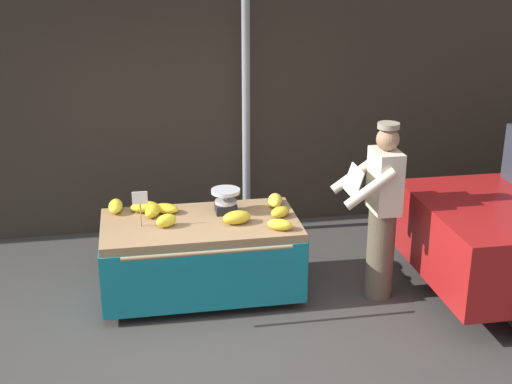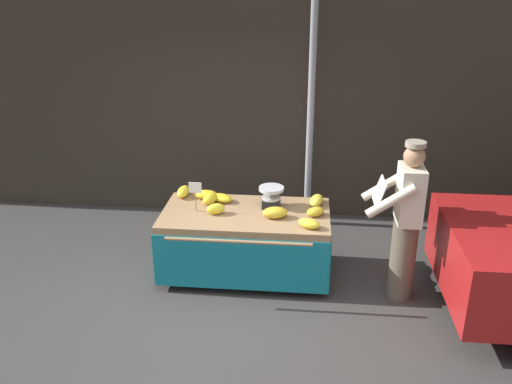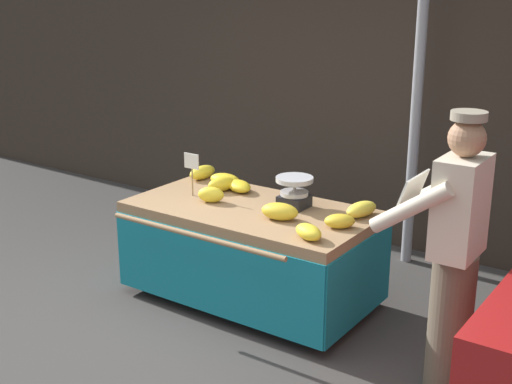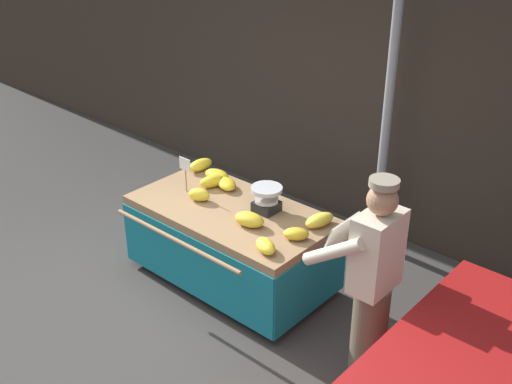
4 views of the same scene
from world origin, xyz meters
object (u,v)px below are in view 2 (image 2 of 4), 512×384
object	(u,v)px
banana_bunch_2	(183,192)
banana_cart	(246,229)
price_sign	(195,190)
banana_bunch_3	(317,200)
street_pole	(311,105)
banana_bunch_0	(216,209)
banana_bunch_4	(275,213)
banana_bunch_7	(210,199)
banana_bunch_6	(222,198)
vendor_person	(405,222)
banana_bunch_8	(315,212)
weighing_scale	(271,197)
banana_bunch_1	(206,195)
banana_bunch_5	(309,224)

from	to	relation	value
banana_bunch_2	banana_cart	bearing A→B (deg)	-26.36
price_sign	banana_bunch_3	world-z (taller)	price_sign
street_pole	banana_bunch_0	size ratio (longest dim) A/B	16.28
price_sign	banana_bunch_2	bearing A→B (deg)	119.48
banana_bunch_4	banana_bunch_7	xyz separation A→B (m)	(-0.76, 0.32, -0.00)
banana_bunch_0	banana_bunch_3	distance (m)	1.15
banana_bunch_3	banana_bunch_6	xyz separation A→B (m)	(-1.08, -0.01, -0.01)
banana_bunch_2	vendor_person	distance (m)	2.54
banana_bunch_4	banana_bunch_8	xyz separation A→B (m)	(0.43, 0.09, -0.01)
weighing_scale	banana_bunch_2	world-z (taller)	weighing_scale
banana_bunch_4	price_sign	bearing A→B (deg)	174.35
weighing_scale	banana_bunch_8	distance (m)	0.54
price_sign	banana_bunch_7	bearing A→B (deg)	63.28
banana_bunch_1	banana_bunch_0	bearing A→B (deg)	-66.04
banana_cart	banana_bunch_8	size ratio (longest dim) A/B	8.82
banana_bunch_1	banana_bunch_5	size ratio (longest dim) A/B	1.15
banana_bunch_0	banana_bunch_8	world-z (taller)	banana_bunch_0
vendor_person	banana_bunch_3	bearing A→B (deg)	145.90
banana_bunch_0	banana_bunch_1	world-z (taller)	banana_bunch_0
banana_cart	banana_bunch_3	bearing A→B (deg)	19.76
banana_cart	weighing_scale	distance (m)	0.46
street_pole	banana_bunch_0	distance (m)	1.98
banana_cart	banana_bunch_6	world-z (taller)	banana_bunch_6
vendor_person	banana_cart	bearing A→B (deg)	169.11
street_pole	banana_bunch_0	world-z (taller)	street_pole
banana_bunch_5	banana_bunch_7	distance (m)	1.24
price_sign	vendor_person	distance (m)	2.22
banana_bunch_6	banana_bunch_1	bearing A→B (deg)	160.70
price_sign	banana_bunch_6	bearing A→B (deg)	50.87
street_pole	banana_bunch_3	distance (m)	1.42
price_sign	banana_bunch_7	world-z (taller)	price_sign
banana_bunch_3	banana_bunch_6	size ratio (longest dim) A/B	1.13
banana_bunch_2	banana_bunch_7	bearing A→B (deg)	-27.92
banana_bunch_5	banana_bunch_3	bearing A→B (deg)	82.50
banana_bunch_8	banana_bunch_4	bearing A→B (deg)	-168.00
banana_bunch_5	banana_bunch_8	distance (m)	0.31
banana_bunch_2	banana_bunch_8	size ratio (longest dim) A/B	1.32
banana_bunch_2	banana_bunch_6	xyz separation A→B (m)	(0.47, -0.12, -0.01)
banana_bunch_3	price_sign	bearing A→B (deg)	-166.89
banana_bunch_0	banana_bunch_7	xyz separation A→B (m)	(-0.11, 0.28, -0.00)
weighing_scale	banana_bunch_8	xyz separation A→B (m)	(0.49, -0.20, -0.07)
banana_bunch_6	price_sign	bearing A→B (deg)	-129.13
banana_cart	banana_bunch_5	world-z (taller)	banana_bunch_5
banana_bunch_6	vendor_person	bearing A→B (deg)	-16.65
price_sign	banana_bunch_0	xyz separation A→B (m)	(0.23, -0.05, -0.19)
banana_bunch_2	banana_bunch_4	xyz separation A→B (m)	(1.11, -0.50, 0.00)
banana_bunch_0	banana_bunch_5	world-z (taller)	banana_bunch_0
banana_bunch_0	banana_bunch_7	size ratio (longest dim) A/B	0.82
price_sign	banana_bunch_4	xyz separation A→B (m)	(0.88, -0.09, -0.19)
banana_bunch_2	banana_bunch_8	xyz separation A→B (m)	(1.54, -0.41, -0.01)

